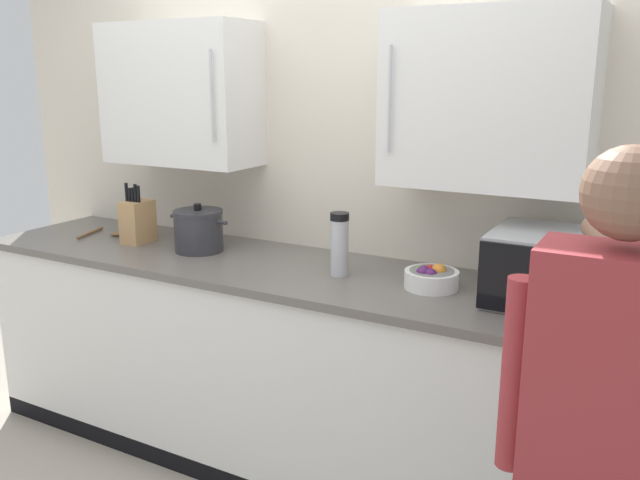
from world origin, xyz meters
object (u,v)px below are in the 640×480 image
object	(u,v)px
microwave_oven	(566,271)
person_figure	(601,430)
fruit_bowl	(431,277)
stock_pot	(199,230)
thermos_flask	(339,244)
knife_block	(138,221)
wooden_spoon	(103,233)

from	to	relation	value
microwave_oven	person_figure	xyz separation A→B (m)	(0.23, -0.89, -0.11)
microwave_oven	fruit_bowl	xyz separation A→B (m)	(-0.48, -0.03, -0.09)
stock_pot	person_figure	xyz separation A→B (m)	(1.86, -0.87, -0.08)
thermos_flask	person_figure	bearing A→B (deg)	-37.31
microwave_oven	person_figure	world-z (taller)	person_figure
knife_block	fruit_bowl	xyz separation A→B (m)	(1.51, 0.01, -0.06)
thermos_flask	stock_pot	distance (m)	0.75
fruit_bowl	person_figure	world-z (taller)	person_figure
thermos_flask	fruit_bowl	size ratio (longest dim) A/B	1.25
microwave_oven	thermos_flask	size ratio (longest dim) A/B	2.17
thermos_flask	person_figure	distance (m)	1.39
microwave_oven	knife_block	size ratio (longest dim) A/B	1.91
person_figure	stock_pot	bearing A→B (deg)	154.99
microwave_oven	stock_pot	world-z (taller)	microwave_oven
person_figure	thermos_flask	bearing A→B (deg)	142.69
knife_block	thermos_flask	bearing A→B (deg)	-0.32
wooden_spoon	knife_block	world-z (taller)	knife_block
microwave_oven	fruit_bowl	size ratio (longest dim) A/B	2.70
fruit_bowl	person_figure	distance (m)	1.11
thermos_flask	wooden_spoon	xyz separation A→B (m)	(-1.39, 0.03, -0.12)
wooden_spoon	fruit_bowl	world-z (taller)	fruit_bowl
microwave_oven	fruit_bowl	bearing A→B (deg)	-176.19
stock_pot	wooden_spoon	distance (m)	0.64
person_figure	knife_block	bearing A→B (deg)	159.11
knife_block	fruit_bowl	size ratio (longest dim) A/B	1.41
microwave_oven	thermos_flask	xyz separation A→B (m)	(-0.88, -0.05, 0.00)
stock_pot	person_figure	world-z (taller)	person_figure
knife_block	person_figure	world-z (taller)	person_figure
thermos_flask	stock_pot	bearing A→B (deg)	178.08
microwave_oven	thermos_flask	distance (m)	0.88
wooden_spoon	knife_block	xyz separation A→B (m)	(0.27, -0.02, 0.10)
stock_pot	wooden_spoon	size ratio (longest dim) A/B	1.42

